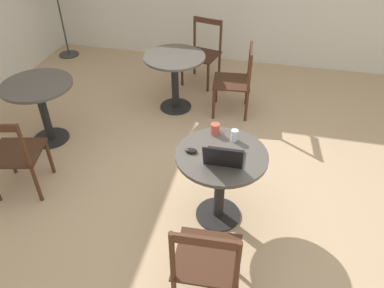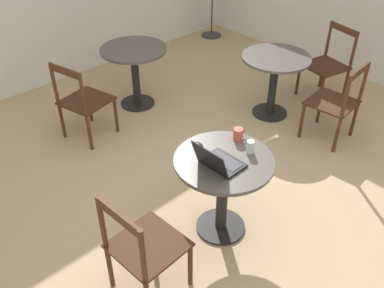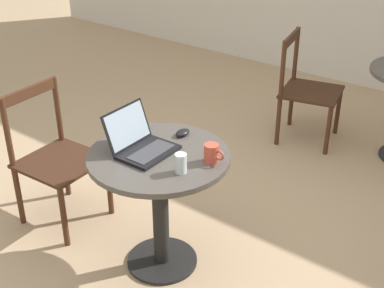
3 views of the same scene
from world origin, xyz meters
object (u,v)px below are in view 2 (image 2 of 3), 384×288
object	(u,v)px
chair_mid_front	(336,103)
laptop	(219,162)
cafe_table_near	(223,178)
chair_mid_right	(328,64)
chair_near_left	(143,248)
drinking_glass	(250,147)
mouse	(198,145)
cafe_table_mid	(275,71)
cafe_table_far	(134,63)
chair_far_left	(83,101)
mug	(238,134)

from	to	relation	value
chair_mid_front	laptop	distance (m)	1.93
cafe_table_near	chair_mid_right	xyz separation A→B (m)	(2.53, 0.67, -0.11)
chair_near_left	drinking_glass	bearing A→B (deg)	-1.51
chair_near_left	mouse	bearing A→B (deg)	20.25
cafe_table_near	chair_near_left	world-z (taller)	chair_near_left
cafe_table_mid	laptop	distance (m)	2.04
cafe_table_far	chair_far_left	size ratio (longest dim) A/B	0.86
cafe_table_far	chair_mid_front	bearing A→B (deg)	-61.77
cafe_table_far	mouse	world-z (taller)	mouse
cafe_table_mid	chair_far_left	size ratio (longest dim) A/B	0.86
chair_near_left	cafe_table_far	bearing A→B (deg)	54.13
cafe_table_near	laptop	size ratio (longest dim) A/B	2.46
chair_near_left	mouse	xyz separation A→B (m)	(0.78, 0.29, 0.30)
chair_mid_right	laptop	xyz separation A→B (m)	(-2.62, -0.70, 0.33)
chair_near_left	chair_mid_front	size ratio (longest dim) A/B	1.00
cafe_table_far	chair_mid_right	bearing A→B (deg)	-38.45
cafe_table_mid	drinking_glass	distance (m)	1.80
mouse	drinking_glass	distance (m)	0.40
chair_near_left	laptop	size ratio (longest dim) A/B	2.86
cafe_table_far	drinking_glass	xyz separation A→B (m)	(-0.53, -2.17, 0.23)
drinking_glass	cafe_table_near	bearing A→B (deg)	160.78
chair_mid_front	cafe_table_mid	bearing A→B (deg)	95.23
chair_mid_right	chair_far_left	xyz separation A→B (m)	(-2.61, 1.24, 0.00)
cafe_table_mid	laptop	xyz separation A→B (m)	(-1.82, -0.89, 0.22)
cafe_table_mid	chair_far_left	xyz separation A→B (m)	(-1.81, 1.05, -0.11)
cafe_table_near	mouse	size ratio (longest dim) A/B	7.53
cafe_table_far	laptop	world-z (taller)	laptop
cafe_table_mid	chair_mid_right	bearing A→B (deg)	-13.40
drinking_glass	mug	bearing A→B (deg)	70.43
mug	mouse	bearing A→B (deg)	154.66
laptop	mug	world-z (taller)	laptop
cafe_table_far	laptop	distance (m)	2.29
mouse	mug	world-z (taller)	mug
cafe_table_mid	mouse	distance (m)	1.88
chair_near_left	chair_far_left	bearing A→B (deg)	69.36
drinking_glass	mouse	bearing A→B (deg)	126.97
chair_mid_right	mouse	distance (m)	2.62
cafe_table_mid	cafe_table_far	world-z (taller)	same
chair_mid_right	laptop	bearing A→B (deg)	-165.12
chair_mid_front	chair_far_left	world-z (taller)	same
drinking_glass	chair_far_left	bearing A→B (deg)	98.22
drinking_glass	laptop	bearing A→B (deg)	171.88
cafe_table_mid	chair_near_left	bearing A→B (deg)	-160.51
chair_mid_front	chair_mid_right	bearing A→B (deg)	37.66
cafe_table_mid	mouse	xyz separation A→B (m)	(-1.77, -0.61, 0.19)
chair_mid_front	drinking_glass	size ratio (longest dim) A/B	8.60
chair_near_left	cafe_table_near	bearing A→B (deg)	3.11
chair_near_left	chair_mid_right	bearing A→B (deg)	12.01
laptop	drinking_glass	xyz separation A→B (m)	(0.30, -0.04, 0.00)
chair_near_left	chair_far_left	size ratio (longest dim) A/B	1.00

